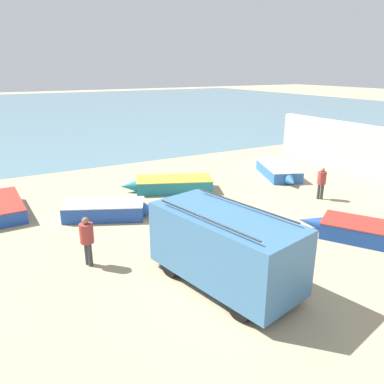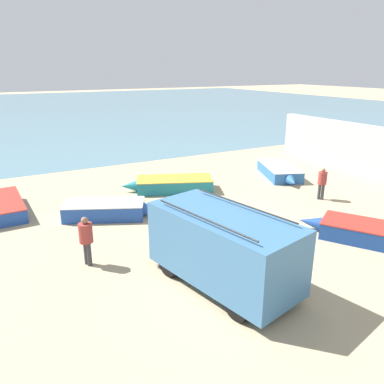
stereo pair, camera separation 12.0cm
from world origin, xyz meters
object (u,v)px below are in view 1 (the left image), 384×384
at_px(fishing_rowboat_0, 0,206).
at_px(fisherman_1, 87,237).
at_px(fishing_rowboat_3, 380,234).
at_px(fishing_rowboat_2, 279,171).
at_px(fishing_rowboat_1, 171,184).
at_px(parked_van, 224,246).
at_px(fisherman_0, 322,180).
at_px(fishing_rowboat_4, 108,210).

relative_size(fishing_rowboat_0, fisherman_1, 2.72).
bearing_deg(fishing_rowboat_3, fishing_rowboat_2, -49.39).
bearing_deg(fishing_rowboat_1, parked_van, 96.42).
bearing_deg(fisherman_0, fishing_rowboat_2, 37.01).
bearing_deg(parked_van, fishing_rowboat_2, -61.64).
height_order(parked_van, fisherman_1, parked_van).
xyz_separation_m(parked_van, fishing_rowboat_1, (2.56, 8.79, -0.88)).
distance_m(parked_van, fishing_rowboat_3, 6.69).
distance_m(fishing_rowboat_0, fishing_rowboat_3, 15.80).
distance_m(parked_van, fisherman_0, 9.35).
bearing_deg(parked_van, fisherman_1, 34.11).
relative_size(parked_van, fisherman_0, 3.14).
bearing_deg(fishing_rowboat_4, fishing_rowboat_1, 51.33).
xyz_separation_m(fisherman_0, fisherman_1, (-11.66, -0.99, 0.05)).
height_order(fishing_rowboat_2, fishing_rowboat_4, fishing_rowboat_4).
relative_size(parked_van, fishing_rowboat_4, 1.21).
xyz_separation_m(fishing_rowboat_1, fishing_rowboat_4, (-4.00, -1.99, -0.00)).
relative_size(parked_van, fisherman_1, 2.98).
distance_m(fishing_rowboat_3, fisherman_0, 4.93).
bearing_deg(parked_van, fishing_rowboat_1, -28.74).
bearing_deg(fisherman_0, fisherman_1, 144.82).
height_order(fishing_rowboat_1, fishing_rowboat_3, fishing_rowboat_1).
bearing_deg(fisherman_1, fishing_rowboat_3, 140.19).
bearing_deg(fishing_rowboat_4, fishing_rowboat_2, 31.75).
distance_m(parked_van, fishing_rowboat_4, 7.01).
xyz_separation_m(fishing_rowboat_4, fisherman_0, (9.87, -2.75, 0.62)).
xyz_separation_m(parked_van, fishing_rowboat_3, (6.61, -0.49, -0.90)).
distance_m(fisherman_0, fisherman_1, 11.71).
xyz_separation_m(fishing_rowboat_4, fisherman_1, (-1.79, -3.74, 0.67)).
bearing_deg(fishing_rowboat_1, fisherman_1, 67.30).
xyz_separation_m(fishing_rowboat_0, fishing_rowboat_4, (4.05, -2.86, 0.03)).
bearing_deg(parked_van, fisherman_0, -76.82).
bearing_deg(fisherman_0, fishing_rowboat_0, 118.00).
xyz_separation_m(fishing_rowboat_1, fishing_rowboat_2, (6.79, -0.70, -0.02)).
distance_m(parked_van, fishing_rowboat_2, 12.40).
relative_size(fishing_rowboat_3, fisherman_0, 3.21).
bearing_deg(fishing_rowboat_1, fishing_rowboat_2, -163.23).
bearing_deg(fishing_rowboat_2, fishing_rowboat_3, 4.65).
xyz_separation_m(fishing_rowboat_0, fisherman_0, (13.92, -5.61, 0.65)).
distance_m(fishing_rowboat_2, fisherman_0, 4.19).
height_order(fishing_rowboat_4, fisherman_0, fisherman_0).
relative_size(fishing_rowboat_2, fishing_rowboat_4, 1.06).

